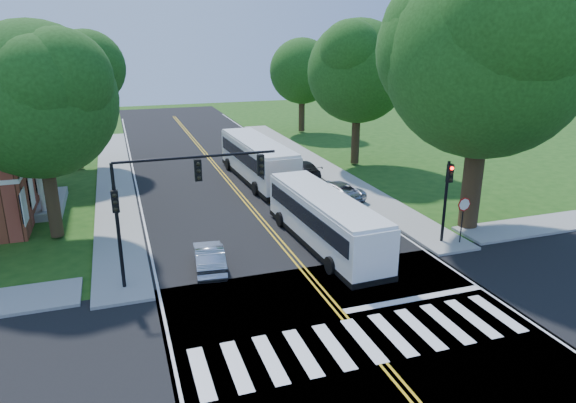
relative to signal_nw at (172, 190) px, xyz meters
name	(u,v)px	position (x,y,z in m)	size (l,w,h in m)	color
ground	(357,333)	(5.86, -6.43, -4.38)	(140.00, 140.00, 0.00)	#1A4611
road	(242,197)	(5.86, 11.57, -4.37)	(14.00, 96.00, 0.01)	black
cross_road	(357,333)	(5.86, -6.43, -4.37)	(60.00, 12.00, 0.01)	black
center_line	(230,182)	(5.86, 15.57, -4.36)	(0.36, 70.00, 0.01)	gold
edge_line_w	(137,190)	(-0.94, 15.57, -4.36)	(0.12, 70.00, 0.01)	silver
edge_line_e	(312,175)	(12.66, 15.57, -4.36)	(0.12, 70.00, 0.01)	silver
crosswalk	(363,340)	(5.86, -6.93, -4.36)	(12.60, 3.00, 0.01)	silver
stop_bar	(415,299)	(9.36, -4.83, -4.36)	(6.60, 0.40, 0.01)	silver
sidewalk_nw	(115,181)	(-2.44, 18.57, -4.30)	(2.60, 40.00, 0.15)	gray
sidewalk_ne	(316,164)	(14.16, 18.57, -4.30)	(2.60, 40.00, 0.15)	gray
tree_ne_big	(487,57)	(16.86, 1.57, 5.24)	(10.80, 10.80, 14.91)	#2E2112
tree_west_near	(37,101)	(-5.64, 7.57, 3.15)	(8.00, 8.00, 11.40)	#2E2112
tree_west_far	(69,84)	(-5.14, 23.57, 2.62)	(7.60, 7.60, 10.67)	#2E2112
tree_east_mid	(358,72)	(17.36, 17.57, 3.48)	(8.40, 8.40, 11.93)	#2E2112
tree_east_far	(302,71)	(18.36, 33.57, 2.48)	(7.20, 7.20, 10.34)	#2E2112
signal_nw	(172,190)	(0.00, 0.00, 0.00)	(7.15, 0.46, 5.66)	black
signal_ne	(447,191)	(14.06, 0.01, -1.41)	(0.30, 0.46, 4.40)	black
stop_sign	(464,209)	(14.86, -0.45, -2.35)	(0.76, 0.08, 2.53)	black
bus_lead	(324,219)	(7.93, 1.87, -2.90)	(2.96, 10.88, 2.79)	white
bus_follow	(257,159)	(8.06, 15.47, -2.73)	(3.26, 12.12, 3.11)	white
hatchback	(209,257)	(1.59, 0.83, -3.73)	(1.35, 3.87, 1.28)	#A2A4A9
suv	(333,190)	(11.61, 9.04, -3.72)	(2.15, 4.67, 1.30)	#A9ABB0
dark_sedan	(302,169)	(11.62, 15.22, -3.72)	(1.81, 4.44, 1.29)	black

